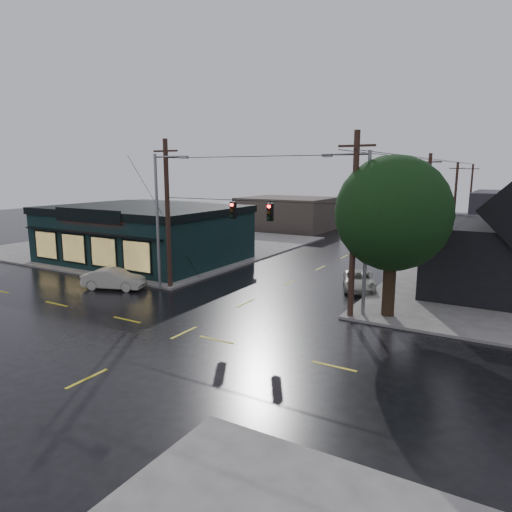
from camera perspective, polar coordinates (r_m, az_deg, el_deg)
The scene contains 15 objects.
ground_plane at distance 23.69m, azimuth -8.98°, elevation -9.45°, with size 160.00×160.00×0.00m, color black.
sidewalk_nw at distance 51.13m, azimuth -12.25°, elevation 1.39°, with size 28.00×28.00×0.15m, color #62615C.
pizza_shop at distance 42.30m, azimuth -13.81°, elevation 2.83°, with size 16.30×12.34×4.90m.
corner_tree at distance 25.58m, azimuth 16.75°, elevation 5.08°, with size 6.21×6.21×8.79m.
utility_pole_nw at distance 32.45m, azimuth -10.66°, elevation -3.97°, with size 2.00×0.32×10.15m, color black, non-canonical shape.
utility_pole_ne at distance 26.15m, azimuth 11.67°, elevation -7.59°, with size 2.00×0.32×10.15m, color black, non-canonical shape.
utility_pole_far_a at distance 46.50m, azimuth 20.22°, elevation -0.03°, with size 2.00×0.32×9.65m, color black, non-canonical shape.
utility_pole_far_b at distance 66.09m, azimuth 23.34°, elevation 2.75°, with size 2.00×0.32×9.15m, color black, non-canonical shape.
utility_pole_far_c at distance 85.87m, azimuth 25.03°, elevation 4.25°, with size 2.00×0.32×9.15m, color black, non-canonical shape.
span_signal_assembly at distance 27.64m, azimuth -0.61°, elevation 5.69°, with size 13.00×0.48×1.23m.
streetlight_nw at distance 32.14m, azimuth -11.88°, elevation -4.15°, with size 5.40×0.30×9.15m, color gray, non-canonical shape.
streetlight_ne at distance 26.64m, azimuth 13.18°, elevation -7.31°, with size 5.40×0.30×9.15m, color gray, non-canonical shape.
bg_building_west at distance 63.99m, azimuth 3.97°, elevation 5.35°, with size 12.00×10.00×4.40m, color #41352F.
sedan_cream at distance 33.00m, azimuth -17.35°, elevation -2.76°, with size 1.50×4.30×1.42m, color #B6B2A0.
suv_silver at distance 32.28m, azimuth 12.75°, elevation -2.98°, with size 2.08×4.51×1.25m, color #B0B0A2.
Camera 1 is at (14.22, -17.13, 8.09)m, focal length 32.00 mm.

